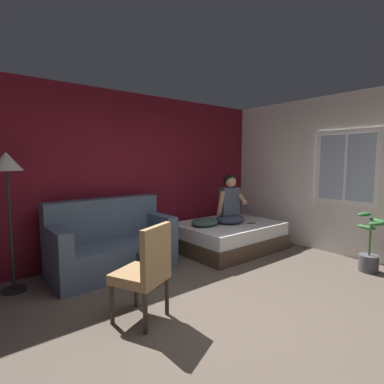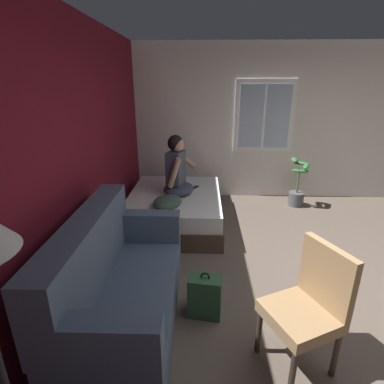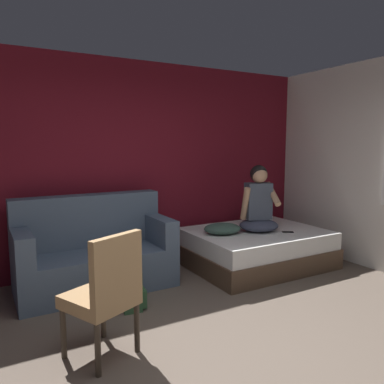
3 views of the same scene
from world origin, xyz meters
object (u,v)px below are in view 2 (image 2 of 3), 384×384
object	(u,v)px
backpack	(205,296)
throw_pillow	(167,202)
couch	(118,288)
potted_plant	(297,189)
side_chair	(309,304)
cell_phone	(195,187)
bed	(175,208)
person_seated	(177,171)

from	to	relation	value
backpack	throw_pillow	world-z (taller)	throw_pillow
couch	potted_plant	xyz separation A→B (m)	(2.88, -2.35, -0.09)
side_chair	cell_phone	xyz separation A→B (m)	(2.69, 0.90, -0.05)
bed	cell_phone	bearing A→B (deg)	-46.38
couch	backpack	distance (m)	0.79
side_chair	cell_phone	bearing A→B (deg)	18.55
side_chair	potted_plant	world-z (taller)	side_chair
throw_pillow	backpack	bearing A→B (deg)	-160.58
couch	side_chair	bearing A→B (deg)	-101.50
person_seated	cell_phone	distance (m)	0.52
bed	side_chair	xyz separation A→B (m)	(-2.41, -1.20, 0.30)
bed	backpack	distance (m)	1.99
backpack	person_seated	bearing A→B (deg)	11.95
backpack	cell_phone	size ratio (longest dim) A/B	3.18
bed	cell_phone	size ratio (longest dim) A/B	12.39
person_seated	cell_phone	xyz separation A→B (m)	(0.29, -0.25, -0.35)
person_seated	throw_pillow	distance (m)	0.59
couch	cell_phone	xyz separation A→B (m)	(2.39, -0.59, 0.09)
potted_plant	bed	bearing A→B (deg)	110.61
couch	cell_phone	bearing A→B (deg)	-13.88
couch	person_seated	bearing A→B (deg)	-9.06
person_seated	potted_plant	xyz separation A→B (m)	(0.78, -2.02, -0.53)
couch	potted_plant	distance (m)	3.72
backpack	bed	bearing A→B (deg)	13.08
bed	potted_plant	bearing A→B (deg)	-69.39
backpack	side_chair	bearing A→B (deg)	-122.08
couch	throw_pillow	bearing A→B (deg)	-8.66
person_seated	backpack	distance (m)	2.08
bed	potted_plant	distance (m)	2.20
bed	couch	distance (m)	2.13
throw_pillow	bed	bearing A→B (deg)	-5.67
couch	throw_pillow	world-z (taller)	couch
cell_phone	potted_plant	bearing A→B (deg)	46.67
bed	throw_pillow	size ratio (longest dim) A/B	3.72
bed	couch	bearing A→B (deg)	172.07
bed	throw_pillow	world-z (taller)	throw_pillow
couch	person_seated	world-z (taller)	person_seated
side_chair	person_seated	size ratio (longest dim) A/B	1.12
side_chair	throw_pillow	size ratio (longest dim) A/B	2.04
throw_pillow	potted_plant	size ratio (longest dim) A/B	0.56
couch	cell_phone	distance (m)	2.46
backpack	throw_pillow	bearing A→B (deg)	19.42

